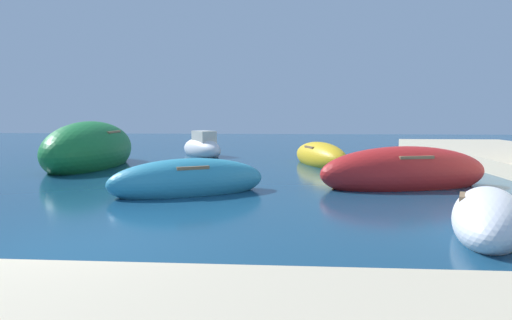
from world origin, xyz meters
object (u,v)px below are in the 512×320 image
Objects in this scene: moored_boat_3 at (320,157)px; moored_boat_8 at (188,181)px; moored_boat_5 at (404,172)px; moored_boat_1 at (90,150)px; moored_boat_0 at (488,218)px; moored_boat_4 at (202,148)px.

moored_boat_3 is 1.03× the size of moored_boat_8.
moored_boat_5 is 6.02m from moored_boat_8.
moored_boat_1 is 1.52× the size of moored_boat_8.
moored_boat_5 reaches higher than moored_boat_8.
moored_boat_1 reaches higher than moored_boat_0.
moored_boat_8 is (-5.97, 3.56, 0.04)m from moored_boat_0.
moored_boat_5 is at bearing -13.22° from moored_boat_8.
moored_boat_1 is 11.85m from moored_boat_5.
moored_boat_3 is at bearing 94.62° from moored_boat_5.
moored_boat_1 reaches higher than moored_boat_8.
moored_boat_5 is at bearing 67.01° from moored_boat_1.
moored_boat_4 reaches higher than moored_boat_0.
moored_boat_1 reaches higher than moored_boat_3.
moored_boat_4 is 10.74m from moored_boat_8.
moored_boat_1 is at bearing 78.17° from moored_boat_3.
moored_boat_4 is 0.67× the size of moored_boat_5.
moored_boat_0 is at bearing 172.03° from moored_boat_3.
moored_boat_8 is at bearing 131.59° from moored_boat_3.
moored_boat_8 is at bearing 153.98° from moored_boat_4.
moored_boat_0 is 0.76× the size of moored_boat_8.
moored_boat_4 is 0.83× the size of moored_boat_8.
moored_boat_5 is at bearing -179.48° from moored_boat_3.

